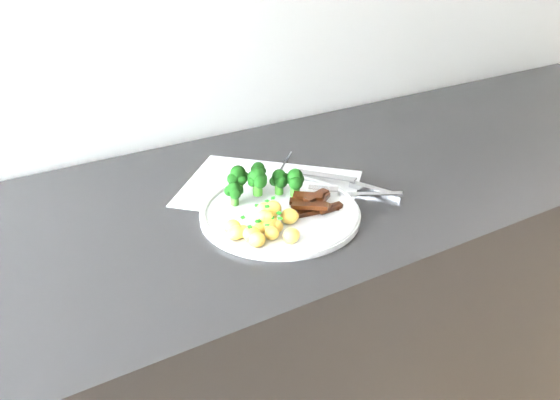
% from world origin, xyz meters
% --- Properties ---
extents(counter, '(2.33, 0.58, 0.88)m').
position_xyz_m(counter, '(-0.10, 1.68, 0.44)').
color(counter, black).
rests_on(counter, ground).
extents(recipe_paper, '(0.37, 0.37, 0.00)m').
position_xyz_m(recipe_paper, '(-0.13, 1.70, 0.88)').
color(recipe_paper, white).
rests_on(recipe_paper, counter).
extents(plate, '(0.26, 0.26, 0.02)m').
position_xyz_m(plate, '(-0.16, 1.61, 0.88)').
color(plate, white).
rests_on(plate, counter).
extents(broccoli, '(0.14, 0.09, 0.06)m').
position_xyz_m(broccoli, '(-0.16, 1.66, 0.92)').
color(broccoli, '#276116').
rests_on(broccoli, plate).
extents(potatoes, '(0.12, 0.10, 0.04)m').
position_xyz_m(potatoes, '(-0.21, 1.57, 0.90)').
color(potatoes, '#FFCB52').
rests_on(potatoes, plate).
extents(beef_strips, '(0.09, 0.08, 0.02)m').
position_xyz_m(beef_strips, '(-0.11, 1.58, 0.89)').
color(beef_strips, black).
rests_on(beef_strips, plate).
extents(fork, '(0.13, 0.11, 0.01)m').
position_xyz_m(fork, '(-0.02, 1.58, 0.89)').
color(fork, silver).
rests_on(fork, plate).
extents(knife, '(0.12, 0.18, 0.02)m').
position_xyz_m(knife, '(0.01, 1.61, 0.88)').
color(knife, silver).
rests_on(knife, plate).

